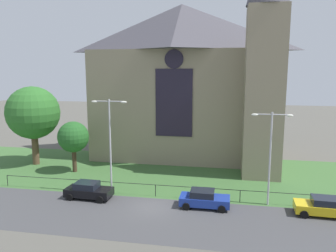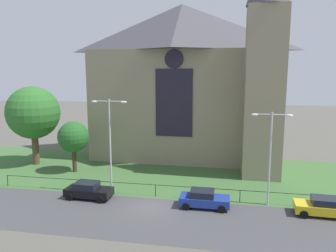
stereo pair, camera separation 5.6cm
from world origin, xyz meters
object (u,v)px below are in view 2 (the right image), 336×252
streetlamp_far (270,147)px  tree_left_near (73,137)px  parked_car_blue (204,199)px  church_building (187,80)px  parked_car_yellow (323,207)px  parked_car_black (88,190)px  tree_left_far (33,113)px  streetlamp_near (110,135)px

streetlamp_far → tree_left_near: bearing=164.3°
tree_left_near → parked_car_blue: size_ratio=1.39×
church_building → parked_car_blue: (3.83, -17.18, -9.53)m
church_building → parked_car_yellow: church_building is taller
church_building → parked_car_black: church_building is taller
tree_left_far → tree_left_near: 6.90m
streetlamp_near → tree_left_near: bearing=138.5°
parked_car_black → parked_car_blue: (10.49, -0.10, 0.00)m
tree_left_near → streetlamp_far: bearing=-15.7°
tree_left_far → streetlamp_far: size_ratio=1.19×
streetlamp_near → church_building: bearing=72.3°
church_building → tree_left_far: (-17.74, -7.72, -3.88)m
streetlamp_far → parked_car_black: size_ratio=1.90×
parked_car_blue → parked_car_yellow: (9.46, 0.11, 0.00)m
tree_left_near → parked_car_black: (4.93, -7.30, -3.29)m
church_building → parked_car_yellow: bearing=-52.1°
parked_car_black → parked_car_yellow: bearing=1.9°
streetlamp_near → parked_car_black: bearing=-138.6°
streetlamp_near → parked_car_black: (-1.66, -1.46, -4.88)m
tree_left_far → streetlamp_far: bearing=-16.3°
church_building → parked_car_black: size_ratio=6.11×
tree_left_far → parked_car_blue: bearing=-23.7°
church_building → parked_car_blue: bearing=-77.4°
tree_left_near → church_building: bearing=40.2°
church_building → parked_car_yellow: 23.64m
parked_car_blue → streetlamp_far: bearing=16.4°
streetlamp_far → parked_car_blue: size_ratio=1.92×
streetlamp_far → tree_left_far: bearing=163.7°
parked_car_black → tree_left_far: bearing=141.6°
tree_left_far → parked_car_black: (11.08, -9.36, -5.65)m
streetlamp_near → parked_car_black: 5.36m
streetlamp_near → parked_car_blue: size_ratio=2.13×
tree_left_near → parked_car_blue: 17.42m
church_building → parked_car_blue: 20.01m
church_building → streetlamp_near: church_building is taller
streetlamp_far → parked_car_yellow: (4.08, -1.45, -4.42)m
tree_left_near → streetlamp_near: size_ratio=0.65×
parked_car_black → streetlamp_near: bearing=43.2°
church_building → streetlamp_far: (9.22, -15.61, -5.11)m
church_building → streetlamp_far: 18.84m
parked_car_blue → church_building: bearing=102.8°
church_building → parked_car_black: (-6.66, -17.08, -9.53)m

